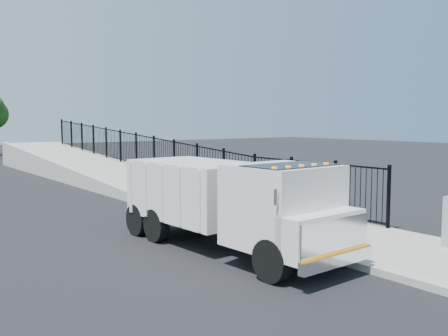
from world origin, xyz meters
TOP-DOWN VIEW (x-y plane):
  - ground at (0.00, 0.00)m, footprint 120.00×120.00m
  - sidewalk at (1.93, -2.00)m, footprint 3.55×12.00m
  - curb at (0.00, -2.00)m, footprint 0.30×12.00m
  - ramp at (2.12, 16.00)m, footprint 3.95×24.06m
  - iron_fence at (3.55, 12.00)m, footprint 0.10×28.00m
  - truck at (-1.37, -0.98)m, footprint 2.51×6.86m
  - worker at (1.25, -1.93)m, footprint 0.48×0.67m
  - debris at (2.23, -1.15)m, footprint 0.30×0.30m

SIDE VIEW (x-z plane):
  - ground at x=0.00m, z-range 0.00..0.00m
  - ramp at x=2.12m, z-range -1.60..1.60m
  - sidewalk at x=1.93m, z-range 0.00..0.12m
  - curb at x=0.00m, z-range 0.00..0.16m
  - debris at x=2.23m, z-range 0.12..0.19m
  - iron_fence at x=3.55m, z-range 0.00..1.80m
  - worker at x=1.25m, z-range 0.12..1.85m
  - truck at x=-1.37m, z-range 0.14..2.46m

